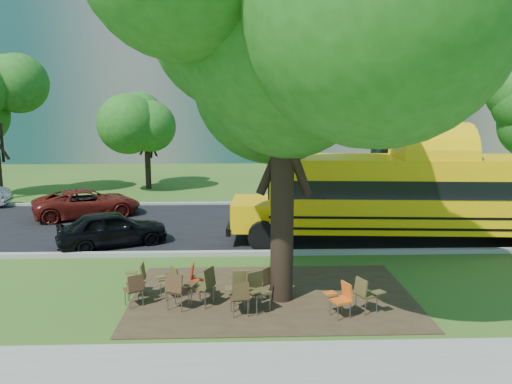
{
  "coord_description": "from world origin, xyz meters",
  "views": [
    {
      "loc": [
        0.17,
        -12.42,
        4.8
      ],
      "look_at": [
        0.72,
        3.24,
        2.02
      ],
      "focal_mm": 35.0,
      "sensor_mm": 36.0,
      "label": 1
    }
  ],
  "objects_px": {
    "chair_4": "(241,295)",
    "chair_0": "(135,286)",
    "chair_10": "(197,276)",
    "bg_car_red": "(87,203)",
    "chair_3": "(240,286)",
    "school_bus": "(426,194)",
    "chair_5": "(257,288)",
    "chair_2": "(205,282)",
    "main_tree": "(284,54)",
    "chair_8": "(138,277)",
    "chair_1": "(178,287)",
    "chair_7": "(366,292)",
    "chair_6": "(342,296)",
    "chair_9": "(170,279)",
    "black_car": "(113,229)",
    "chair_11": "(264,279)"
  },
  "relations": [
    {
      "from": "chair_2",
      "to": "chair_3",
      "type": "distance_m",
      "value": 0.88
    },
    {
      "from": "chair_6",
      "to": "chair_5",
      "type": "bearing_deg",
      "value": 56.08
    },
    {
      "from": "chair_0",
      "to": "chair_6",
      "type": "xyz_separation_m",
      "value": [
        4.79,
        -0.78,
        0.0
      ]
    },
    {
      "from": "main_tree",
      "to": "chair_8",
      "type": "bearing_deg",
      "value": 175.95
    },
    {
      "from": "main_tree",
      "to": "chair_10",
      "type": "xyz_separation_m",
      "value": [
        -2.12,
        0.41,
        -5.41
      ]
    },
    {
      "from": "chair_3",
      "to": "chair_8",
      "type": "xyz_separation_m",
      "value": [
        -2.55,
        0.81,
        -0.02
      ]
    },
    {
      "from": "school_bus",
      "to": "chair_10",
      "type": "bearing_deg",
      "value": -144.78
    },
    {
      "from": "chair_4",
      "to": "chair_0",
      "type": "bearing_deg",
      "value": 155.04
    },
    {
      "from": "school_bus",
      "to": "chair_10",
      "type": "relative_size",
      "value": 15.5
    },
    {
      "from": "bg_car_red",
      "to": "chair_3",
      "type": "bearing_deg",
      "value": -170.32
    },
    {
      "from": "chair_7",
      "to": "chair_9",
      "type": "height_order",
      "value": "chair_7"
    },
    {
      "from": "bg_car_red",
      "to": "chair_9",
      "type": "bearing_deg",
      "value": -176.09
    },
    {
      "from": "chair_2",
      "to": "chair_0",
      "type": "bearing_deg",
      "value": 117.43
    },
    {
      "from": "main_tree",
      "to": "bg_car_red",
      "type": "height_order",
      "value": "main_tree"
    },
    {
      "from": "chair_6",
      "to": "bg_car_red",
      "type": "bearing_deg",
      "value": 18.26
    },
    {
      "from": "school_bus",
      "to": "chair_2",
      "type": "xyz_separation_m",
      "value": [
        -7.28,
        -5.33,
        -1.14
      ]
    },
    {
      "from": "chair_4",
      "to": "chair_5",
      "type": "relative_size",
      "value": 0.9
    },
    {
      "from": "chair_1",
      "to": "chair_3",
      "type": "distance_m",
      "value": 1.46
    },
    {
      "from": "chair_7",
      "to": "bg_car_red",
      "type": "xyz_separation_m",
      "value": [
        -9.38,
        10.3,
        0.08
      ]
    },
    {
      "from": "chair_9",
      "to": "black_car",
      "type": "height_order",
      "value": "black_car"
    },
    {
      "from": "chair_1",
      "to": "chair_4",
      "type": "distance_m",
      "value": 1.52
    },
    {
      "from": "chair_1",
      "to": "school_bus",
      "type": "bearing_deg",
      "value": 57.26
    },
    {
      "from": "chair_1",
      "to": "chair_3",
      "type": "height_order",
      "value": "chair_1"
    },
    {
      "from": "chair_0",
      "to": "black_car",
      "type": "height_order",
      "value": "black_car"
    },
    {
      "from": "chair_3",
      "to": "main_tree",
      "type": "bearing_deg",
      "value": -150.13
    },
    {
      "from": "chair_4",
      "to": "chair_8",
      "type": "distance_m",
      "value": 2.84
    },
    {
      "from": "chair_10",
      "to": "chair_11",
      "type": "bearing_deg",
      "value": 80.88
    },
    {
      "from": "chair_7",
      "to": "chair_10",
      "type": "xyz_separation_m",
      "value": [
        -3.99,
        1.32,
        -0.04
      ]
    },
    {
      "from": "chair_0",
      "to": "chair_7",
      "type": "xyz_separation_m",
      "value": [
        5.39,
        -0.59,
        0.02
      ]
    },
    {
      "from": "chair_3",
      "to": "chair_4",
      "type": "relative_size",
      "value": 1.09
    },
    {
      "from": "chair_0",
      "to": "chair_10",
      "type": "height_order",
      "value": "chair_0"
    },
    {
      "from": "chair_2",
      "to": "chair_9",
      "type": "relative_size",
      "value": 1.22
    },
    {
      "from": "chair_7",
      "to": "bg_car_red",
      "type": "distance_m",
      "value": 13.93
    },
    {
      "from": "chair_4",
      "to": "chair_6",
      "type": "height_order",
      "value": "chair_4"
    },
    {
      "from": "school_bus",
      "to": "chair_10",
      "type": "xyz_separation_m",
      "value": [
        -7.54,
        -4.59,
        -1.24
      ]
    },
    {
      "from": "chair_5",
      "to": "chair_2",
      "type": "bearing_deg",
      "value": -48.26
    },
    {
      "from": "chair_6",
      "to": "chair_10",
      "type": "relative_size",
      "value": 1.03
    },
    {
      "from": "chair_10",
      "to": "chair_2",
      "type": "bearing_deg",
      "value": 22.32
    },
    {
      "from": "chair_1",
      "to": "black_car",
      "type": "height_order",
      "value": "black_car"
    },
    {
      "from": "chair_9",
      "to": "black_car",
      "type": "bearing_deg",
      "value": -2.12
    },
    {
      "from": "main_tree",
      "to": "chair_8",
      "type": "relative_size",
      "value": 10.68
    },
    {
      "from": "chair_3",
      "to": "chair_6",
      "type": "distance_m",
      "value": 2.36
    },
    {
      "from": "chair_0",
      "to": "chair_6",
      "type": "relative_size",
      "value": 1.0
    },
    {
      "from": "chair_3",
      "to": "school_bus",
      "type": "bearing_deg",
      "value": -138.08
    },
    {
      "from": "chair_1",
      "to": "chair_2",
      "type": "xyz_separation_m",
      "value": [
        0.61,
        0.26,
        0.02
      ]
    },
    {
      "from": "chair_5",
      "to": "bg_car_red",
      "type": "relative_size",
      "value": 0.21
    },
    {
      "from": "chair_1",
      "to": "chair_8",
      "type": "xyz_separation_m",
      "value": [
        -1.09,
        0.84,
        -0.03
      ]
    },
    {
      "from": "chair_10",
      "to": "bg_car_red",
      "type": "distance_m",
      "value": 10.47
    },
    {
      "from": "chair_11",
      "to": "chair_7",
      "type": "bearing_deg",
      "value": -68.63
    },
    {
      "from": "chair_7",
      "to": "chair_8",
      "type": "relative_size",
      "value": 0.97
    }
  ]
}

